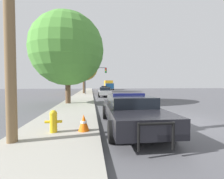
{
  "coord_description": "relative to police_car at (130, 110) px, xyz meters",
  "views": [
    {
      "loc": [
        -3.88,
        -6.8,
        1.8
      ],
      "look_at": [
        -1.4,
        10.93,
        1.17
      ],
      "focal_mm": 24.0,
      "sensor_mm": 36.0,
      "label": 1
    }
  ],
  "objects": [
    {
      "name": "car_background_midblock",
      "position": [
        0.31,
        15.34,
        0.01
      ],
      "size": [
        1.99,
        4.36,
        1.37
      ],
      "rotation": [
        0.0,
        0.0,
        -0.03
      ],
      "color": "#B7B7BC",
      "rests_on": "ground_plane"
    },
    {
      "name": "traffic_cone",
      "position": [
        -1.89,
        -0.73,
        -0.3
      ],
      "size": [
        0.4,
        0.4,
        0.59
      ],
      "color": "orange",
      "rests_on": "sidewalk_left"
    },
    {
      "name": "ground_plane",
      "position": [
        2.26,
        0.66,
        -0.72
      ],
      "size": [
        110.0,
        110.0,
        0.0
      ],
      "primitive_type": "plane",
      "color": "#4F4F54"
    },
    {
      "name": "tree_sidewalk_mid",
      "position": [
        -2.94,
        22.29,
        4.14
      ],
      "size": [
        4.67,
        4.67,
        7.1
      ],
      "color": "#4C3823",
      "rests_on": "sidewalk_left"
    },
    {
      "name": "car_background_distant",
      "position": [
        2.14,
        38.09,
        -0.01
      ],
      "size": [
        2.06,
        4.28,
        1.32
      ],
      "rotation": [
        0.0,
        0.0,
        0.0
      ],
      "color": "#333856",
      "rests_on": "ground_plane"
    },
    {
      "name": "tree_sidewalk_far",
      "position": [
        -3.19,
        29.58,
        5.02
      ],
      "size": [
        6.25,
        6.25,
        8.75
      ],
      "color": "brown",
      "rests_on": "sidewalk_left"
    },
    {
      "name": "tree_sidewalk_near",
      "position": [
        -3.65,
        7.44,
        4.11
      ],
      "size": [
        6.3,
        6.3,
        7.86
      ],
      "color": "brown",
      "rests_on": "sidewalk_left"
    },
    {
      "name": "box_truck",
      "position": [
        3.98,
        41.85,
        0.88
      ],
      "size": [
        2.81,
        7.79,
        2.99
      ],
      "rotation": [
        0.0,
        0.0,
        3.12
      ],
      "color": "navy",
      "rests_on": "ground_plane"
    },
    {
      "name": "traffic_light",
      "position": [
        -1.07,
        19.97,
        2.75
      ],
      "size": [
        3.8,
        0.35,
        4.69
      ],
      "color": "#424247",
      "rests_on": "sidewalk_left"
    },
    {
      "name": "police_car",
      "position": [
        0.0,
        0.0,
        0.0
      ],
      "size": [
        2.24,
        5.36,
        1.41
      ],
      "rotation": [
        0.0,
        0.0,
        3.11
      ],
      "color": "black",
      "rests_on": "ground_plane"
    },
    {
      "name": "sidewalk_left",
      "position": [
        -2.84,
        0.66,
        -0.66
      ],
      "size": [
        3.0,
        110.0,
        0.13
      ],
      "color": "#99968C",
      "rests_on": "ground_plane"
    },
    {
      "name": "fire_hydrant",
      "position": [
        -2.93,
        -0.76,
        -0.18
      ],
      "size": [
        0.58,
        0.25,
        0.77
      ],
      "color": "gold",
      "rests_on": "sidewalk_left"
    },
    {
      "name": "utility_pole",
      "position": [
        -3.9,
        -1.51,
        2.77
      ],
      "size": [
        1.4,
        0.28,
        6.55
      ],
      "color": "brown",
      "rests_on": "sidewalk_left"
    }
  ]
}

